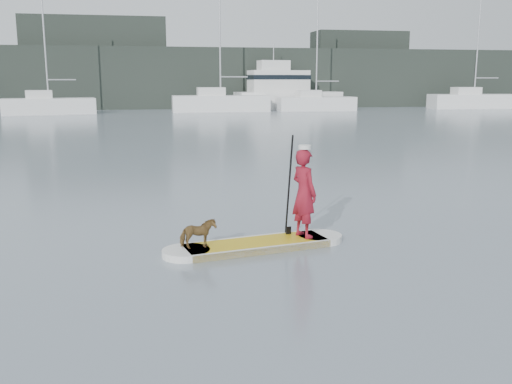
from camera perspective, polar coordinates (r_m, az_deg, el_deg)
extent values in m
cube|color=gold|center=(9.95, 0.00, -5.32)|extent=(2.60, 1.25, 0.12)
cylinder|color=silver|center=(9.58, -7.01, -6.07)|extent=(0.80, 0.80, 0.12)
cylinder|color=silver|center=(10.46, 6.40, -4.57)|extent=(0.80, 0.80, 0.12)
cube|color=silver|center=(10.28, -0.77, -4.77)|extent=(2.47, 0.52, 0.12)
cube|color=silver|center=(9.62, 0.82, -5.90)|extent=(2.47, 0.52, 0.12)
imported|color=maroon|center=(10.11, 4.83, -0.14)|extent=(0.57, 0.68, 1.58)
cylinder|color=silver|center=(9.98, 4.90, 4.51)|extent=(0.22, 0.22, 0.07)
imported|color=brown|center=(9.54, -5.83, -4.17)|extent=(0.63, 0.38, 0.50)
cylinder|color=black|center=(10.23, 3.32, 0.54)|extent=(0.09, 0.30, 1.89)
cube|color=black|center=(10.43, 3.26, -4.32)|extent=(0.10, 0.04, 0.32)
cube|color=white|center=(51.37, -19.99, 8.06)|extent=(7.75, 3.73, 1.33)
cube|color=silver|center=(51.33, -20.90, 9.12)|extent=(2.35, 2.07, 0.67)
cylinder|color=#B7B7BC|center=(51.42, -20.39, 14.00)|extent=(0.13, 0.13, 9.34)
cylinder|color=#B7B7BC|center=(51.36, -18.86, 10.58)|extent=(2.27, 0.49, 0.10)
cube|color=white|center=(52.55, -3.55, 8.82)|extent=(8.74, 2.78, 1.45)
cube|color=silver|center=(52.42, -4.52, 9.99)|extent=(2.46, 1.91, 0.73)
cylinder|color=#B7B7BC|center=(52.67, -3.64, 15.72)|extent=(0.15, 0.15, 11.20)
cylinder|color=#B7B7BC|center=(52.67, -2.21, 11.44)|extent=(2.49, 0.13, 0.10)
cube|color=white|center=(54.31, 6.02, 8.76)|extent=(7.28, 2.40, 1.27)
cube|color=silver|center=(54.06, 5.29, 9.78)|extent=(2.04, 1.66, 0.64)
cylinder|color=#B7B7BC|center=(54.34, 6.14, 14.32)|extent=(0.13, 0.13, 9.27)
cylinder|color=#B7B7BC|center=(54.59, 7.18, 10.94)|extent=(2.18, 0.10, 0.09)
cube|color=white|center=(62.45, 20.94, 8.47)|extent=(9.07, 3.34, 1.41)
cube|color=silver|center=(62.03, 20.27, 9.49)|extent=(2.63, 2.03, 0.71)
cylinder|color=#B7B7BC|center=(62.57, 21.37, 14.48)|extent=(0.14, 0.14, 11.71)
cylinder|color=#B7B7BC|center=(62.98, 22.08, 10.53)|extent=(2.42, 0.30, 0.10)
cube|color=white|center=(56.83, 3.24, 9.12)|extent=(10.54, 4.11, 1.68)
cube|color=silver|center=(56.46, 2.25, 11.02)|extent=(5.87, 3.05, 2.06)
cube|color=silver|center=(56.31, 1.76, 12.54)|extent=(3.03, 2.01, 0.94)
cube|color=black|center=(56.46, 2.26, 11.40)|extent=(5.98, 3.12, 0.42)
cylinder|color=#B7B7BC|center=(56.36, 1.76, 13.78)|extent=(0.09, 0.09, 1.50)
cube|color=black|center=(60.34, -5.99, 11.25)|extent=(90.00, 6.00, 6.00)
cube|color=black|center=(61.29, -15.67, 12.30)|extent=(14.00, 4.00, 9.00)
cube|color=black|center=(65.45, 10.17, 12.00)|extent=(10.00, 4.00, 8.00)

